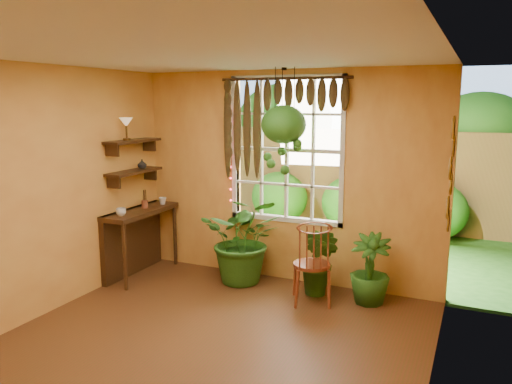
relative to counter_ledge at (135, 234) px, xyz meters
The scene contains 23 objects.
floor 2.55m from the counter_ledge, 39.96° to the right, with size 4.50×4.50×0.00m, color #572B18.
ceiling 3.29m from the counter_ledge, 39.96° to the right, with size 4.50×4.50×0.00m, color silver.
wall_back 2.17m from the counter_ledge, 18.80° to the left, with size 4.00×4.00×0.00m, color #E6AE4E.
wall_left 1.79m from the counter_ledge, 93.24° to the right, with size 4.50×4.50×0.00m, color #E6AE4E.
wall_right 4.30m from the counter_ledge, 22.26° to the right, with size 4.50×4.50×0.00m, color #E6AE4E.
window 2.33m from the counter_ledge, 19.65° to the left, with size 1.52×0.10×1.86m.
valance_vine 2.57m from the counter_ledge, 17.07° to the left, with size 1.70×0.12×1.10m.
string_lights 1.76m from the counter_ledge, 27.17° to the left, with size 0.03×0.03×1.54m, color #FF2633, non-canonical shape.
wall_plates 4.02m from the counter_ledge, ahead, with size 0.04×0.32×1.10m, color beige, non-canonical shape.
counter_ledge is the anchor object (origin of this frame).
shelf_lower 0.85m from the counter_ledge, ahead, with size 0.25×0.90×0.04m, color #3E2710.
shelf_upper 1.25m from the counter_ledge, ahead, with size 0.25×0.90×0.04m, color #3E2710.
backyard 5.74m from the counter_ledge, 67.84° to the left, with size 14.00×10.00×12.00m.
windsor_chair 2.50m from the counter_ledge, ahead, with size 0.57×0.58×1.16m.
potted_plant_left 1.52m from the counter_ledge, 11.95° to the left, with size 1.04×0.90×1.15m, color #174A13.
potted_plant_mid 2.51m from the counter_ledge, ahead, with size 0.47×0.38×0.85m, color #174A13.
potted_plant_right 3.11m from the counter_ledge, ahead, with size 0.46×0.46×0.82m, color #174A13.
hanging_basket 2.47m from the counter_ledge, ahead, with size 0.54×0.54×1.26m.
cup_a 0.59m from the counter_ledge, 72.67° to the right, with size 0.12×0.12×0.10m, color silver.
cup_b 0.59m from the counter_ledge, 64.11° to the left, with size 0.10×0.10×0.10m, color beige.
brush_jar 0.49m from the counter_ledge, 41.47° to the left, with size 0.09×0.09×0.31m.
shelf_vase 0.94m from the counter_ledge, 76.59° to the left, with size 0.12×0.12×0.13m, color #B2AD99.
tiffany_lamp 1.49m from the counter_ledge, 70.33° to the right, with size 0.17×0.17×0.29m.
Camera 1 is at (2.26, -3.63, 2.31)m, focal length 35.00 mm.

